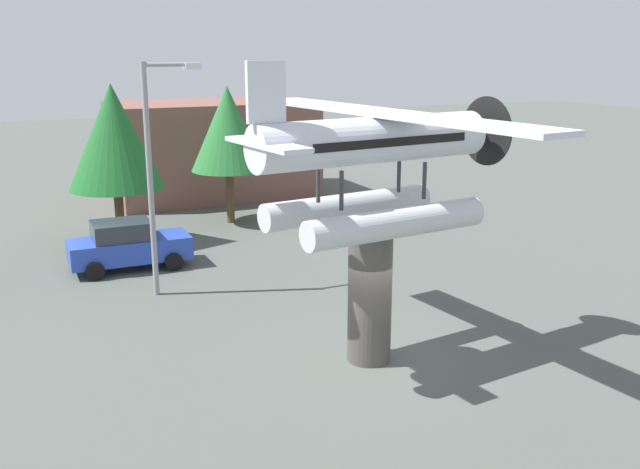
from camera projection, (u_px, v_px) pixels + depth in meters
ground_plane at (369, 359)px, 18.17m from camera, size 140.00×140.00×0.00m
display_pedestal at (370, 296)px, 17.74m from camera, size 1.10×1.10×3.43m
floatplane_monument at (377, 160)px, 16.95m from camera, size 7.06×10.46×4.00m
car_mid_blue at (128, 245)px, 25.44m from camera, size 4.20×2.02×1.76m
streetlight_primary at (156, 162)px, 21.97m from camera, size 1.84×0.28×7.30m
storefront_building at (212, 149)px, 37.85m from camera, size 10.26×6.06×4.98m
tree_east at (114, 137)px, 27.73m from camera, size 3.68×3.68×6.40m
tree_center_back at (228, 129)px, 31.42m from camera, size 3.35×3.35×6.11m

